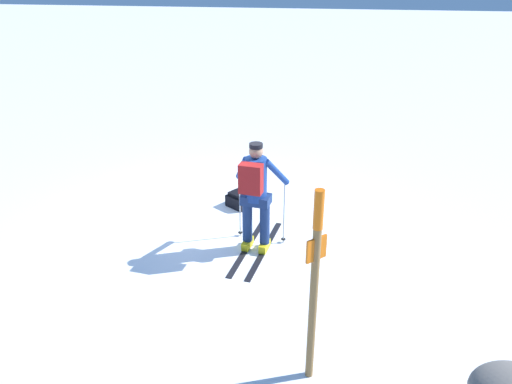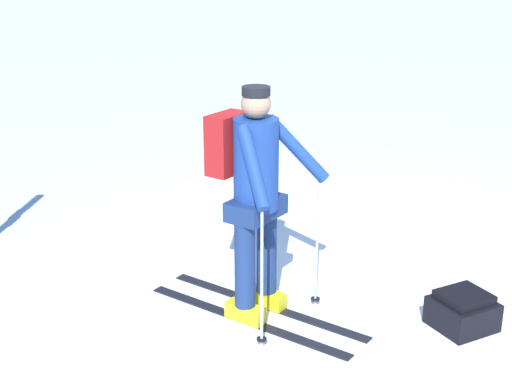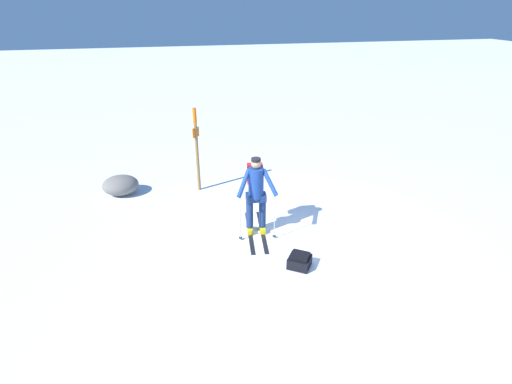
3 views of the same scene
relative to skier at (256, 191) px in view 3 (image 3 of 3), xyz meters
name	(u,v)px [view 3 (image 3 of 3)]	position (x,y,z in m)	size (l,w,h in m)	color
ground_plane	(300,242)	(0.79, -0.62, -0.98)	(80.00, 80.00, 0.00)	white
skier	(256,191)	(0.00, 0.00, 0.00)	(0.86, 1.78, 1.71)	black
dropped_backpack	(300,261)	(0.50, -1.43, -0.85)	(0.54, 0.54, 0.27)	black
trail_marker	(196,143)	(-0.97, 2.42, 0.31)	(0.19, 0.19, 2.19)	olive
rock_boulder	(121,185)	(-2.96, 2.62, -0.73)	(0.91, 0.77, 0.50)	slate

